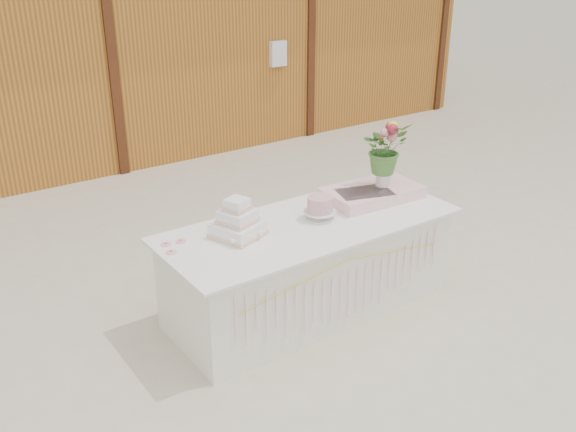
% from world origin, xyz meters
% --- Properties ---
extents(ground, '(80.00, 80.00, 0.00)m').
position_xyz_m(ground, '(0.00, 0.00, 0.00)').
color(ground, beige).
rests_on(ground, ground).
extents(barn, '(12.60, 4.60, 3.30)m').
position_xyz_m(barn, '(-0.01, 5.99, 1.68)').
color(barn, '#AE6924').
rests_on(barn, ground).
extents(cake_table, '(2.40, 1.00, 0.77)m').
position_xyz_m(cake_table, '(0.00, -0.00, 0.39)').
color(cake_table, white).
rests_on(cake_table, ground).
extents(wedding_cake, '(0.42, 0.42, 0.30)m').
position_xyz_m(wedding_cake, '(-0.58, 0.12, 0.87)').
color(wedding_cake, white).
rests_on(wedding_cake, cake_table).
extents(pink_cake_stand, '(0.26, 0.26, 0.19)m').
position_xyz_m(pink_cake_stand, '(0.11, 0.02, 0.87)').
color(pink_cake_stand, white).
rests_on(pink_cake_stand, cake_table).
extents(satin_runner, '(0.84, 0.52, 0.10)m').
position_xyz_m(satin_runner, '(0.73, 0.10, 0.82)').
color(satin_runner, '#FFCECD').
rests_on(satin_runner, cake_table).
extents(flower_vase, '(0.12, 0.12, 0.16)m').
position_xyz_m(flower_vase, '(0.83, 0.08, 0.96)').
color(flower_vase, silver).
rests_on(flower_vase, satin_runner).
extents(bouquet, '(0.40, 0.35, 0.43)m').
position_xyz_m(bouquet, '(0.83, 0.08, 1.25)').
color(bouquet, '#3E6F2C').
rests_on(bouquet, flower_vase).
extents(loose_flowers, '(0.21, 0.40, 0.02)m').
position_xyz_m(loose_flowers, '(-1.05, 0.14, 0.78)').
color(loose_flowers, '#FB99BF').
rests_on(loose_flowers, cake_table).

